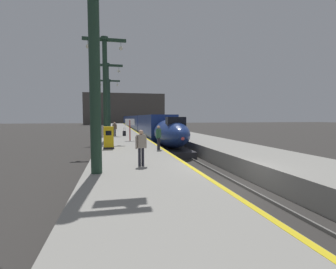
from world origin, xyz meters
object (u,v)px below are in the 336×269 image
Objects in this scene: passenger_mid_platform at (141,145)px; passenger_far_waiting at (159,136)px; station_column_far at (107,92)px; departure_info_board at (130,125)px; station_column_distant at (109,99)px; ticket_machine_yellow at (109,138)px; rolling_suitcase at (124,133)px; highspeed_train_main at (137,123)px; passenger_near_edge at (115,128)px; station_column_near at (95,31)px; station_column_mid at (105,79)px.

passenger_mid_platform and passenger_far_waiting have the same top height.
station_column_far is 4.33× the size of departure_info_board.
station_column_distant is 22.90m from departure_info_board.
ticket_machine_yellow is at bearing -88.65° from station_column_far.
passenger_mid_platform is 5.71m from passenger_far_waiting.
passenger_mid_platform is 1.72× the size of rolling_suitcase.
station_column_distant is at bearing 97.20° from passenger_far_waiting.
highspeed_train_main is 45.30× the size of passenger_near_edge.
passenger_mid_platform is 12.73m from departure_info_board.
station_column_near is 14.58m from departure_info_board.
passenger_mid_platform is at bearing -90.11° from rolling_suitcase.
station_column_distant is at bearing -123.17° from highspeed_train_main.
rolling_suitcase is at bearing 97.46° from passenger_far_waiting.
departure_info_board is (2.25, -22.44, -3.98)m from station_column_distant.
passenger_far_waiting reaches higher than ticket_machine_yellow.
station_column_far is 15.65m from ticket_machine_yellow.
station_column_far is at bearing 125.71° from rolling_suitcase.
station_column_distant is 28.71m from ticket_machine_yellow.
passenger_mid_platform is at bearing -95.12° from highspeed_train_main.
ticket_machine_yellow is at bearing 103.09° from passenger_mid_platform.
highspeed_train_main is 8.40× the size of station_column_distant.
passenger_far_waiting is at bearing -63.07° from station_column_mid.
highspeed_train_main is 7.86× the size of station_column_mid.
station_column_mid is at bearing 98.62° from passenger_mid_platform.
station_column_mid is at bearing -90.00° from station_column_far.
passenger_far_waiting is 1.06× the size of ticket_machine_yellow.
passenger_near_edge reaches higher than rolling_suitcase.
station_column_distant is 17.09m from rolling_suitcase.
station_column_far is 5.44× the size of passenger_near_edge.
passenger_near_edge is at bearing -101.35° from highspeed_train_main.
rolling_suitcase is at bearing 82.37° from ticket_machine_yellow.
passenger_near_edge is at bearing 102.21° from passenger_far_waiting.
station_column_far is 5.44× the size of passenger_far_waiting.
highspeed_train_main is 8.33× the size of station_column_far.
rolling_suitcase is (1.92, 20.07, -5.35)m from station_column_near.
departure_info_board is at bearing 72.06° from ticket_machine_yellow.
ticket_machine_yellow is (0.35, -5.96, -5.08)m from station_column_mid.
station_column_distant is 16.85m from passenger_near_edge.
ticket_machine_yellow is at bearing -86.64° from station_column_mid.
passenger_mid_platform is at bearing -86.84° from station_column_distant.
rolling_suitcase is at bearing 72.26° from station_column_mid.
rolling_suitcase is 12.26m from ticket_machine_yellow.
highspeed_train_main is 45.89m from station_column_near.
departure_info_board is (-3.65, -31.46, 0.59)m from highspeed_train_main.
station_column_far reaches higher than highspeed_train_main.
station_column_far is at bearing 90.00° from station_column_mid.
passenger_near_edge is at bearing 87.72° from ticket_machine_yellow.
station_column_distant is at bearing 90.00° from station_column_mid.
highspeed_train_main is 36.11× the size of departure_info_board.
station_column_far is (-5.90, -22.45, 4.61)m from highspeed_train_main.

